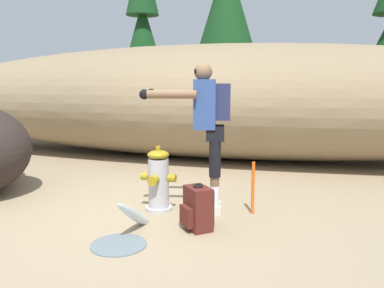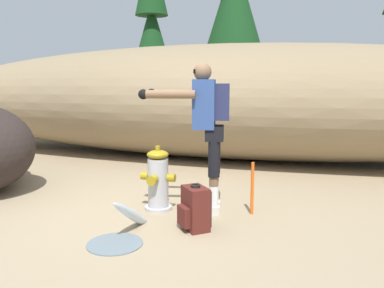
% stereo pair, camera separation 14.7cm
% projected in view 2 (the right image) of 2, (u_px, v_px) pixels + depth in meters
% --- Properties ---
extents(ground_plane, '(56.00, 56.00, 0.04)m').
position_uv_depth(ground_plane, '(141.00, 214.00, 4.49)').
color(ground_plane, '#998466').
extents(dirt_embankment, '(14.20, 3.20, 2.22)m').
position_uv_depth(dirt_embankment, '(217.00, 101.00, 7.72)').
color(dirt_embankment, '#897556').
rests_on(dirt_embankment, ground_plane).
extents(fire_hydrant, '(0.42, 0.37, 0.76)m').
position_uv_depth(fire_hydrant, '(158.00, 181.00, 4.53)').
color(fire_hydrant, '#B2B2B7').
rests_on(fire_hydrant, ground_plane).
extents(hydrant_water_jet, '(0.52, 1.17, 0.64)m').
position_uv_depth(hydrant_water_jet, '(131.00, 223.00, 3.90)').
color(hydrant_water_jet, silver).
rests_on(hydrant_water_jet, ground_plane).
extents(utility_worker, '(1.03, 0.64, 1.69)m').
position_uv_depth(utility_worker, '(206.00, 119.00, 4.37)').
color(utility_worker, beige).
rests_on(utility_worker, ground_plane).
extents(spare_backpack, '(0.36, 0.36, 0.47)m').
position_uv_depth(spare_backpack, '(195.00, 209.00, 3.94)').
color(spare_backpack, '#511E19').
rests_on(spare_backpack, ground_plane).
extents(pine_tree_far_left, '(1.88, 1.88, 6.61)m').
position_uv_depth(pine_tree_far_left, '(152.00, 28.00, 14.54)').
color(pine_tree_far_left, '#47331E').
rests_on(pine_tree_far_left, ground_plane).
extents(survey_stake, '(0.04, 0.04, 0.60)m').
position_uv_depth(survey_stake, '(252.00, 188.00, 4.38)').
color(survey_stake, '#E55914').
rests_on(survey_stake, ground_plane).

